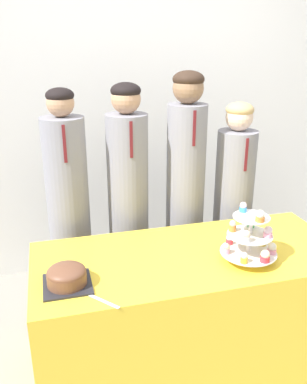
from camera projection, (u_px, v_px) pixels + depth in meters
name	position (u px, v px, depth m)	size (l,w,h in m)	color
wall_back	(137.00, 104.00, 3.17)	(9.00, 0.06, 2.70)	silver
table	(189.00, 309.00, 2.35)	(1.72, 0.73, 0.72)	yellow
round_cake	(67.00, 276.00, 1.92)	(0.23, 0.23, 0.11)	#232328
cake_knife	(90.00, 295.00, 1.86)	(0.18, 0.20, 0.01)	silver
cupcake_stand	(251.00, 238.00, 2.11)	(0.30, 0.30, 0.32)	silver
student_0	(69.00, 217.00, 2.61)	(0.27, 0.27, 1.56)	gray
student_1	(128.00, 209.00, 2.70)	(0.27, 0.27, 1.58)	gray
student_2	(185.00, 197.00, 2.78)	(0.26, 0.26, 1.65)	gray
student_3	(233.00, 208.00, 2.91)	(0.27, 0.28, 1.44)	gray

